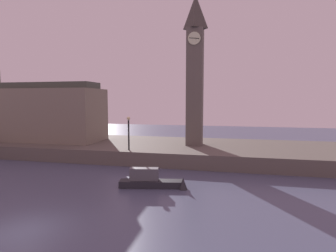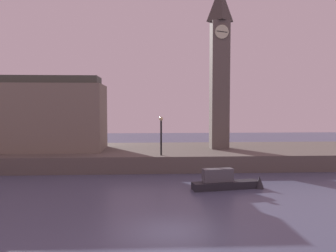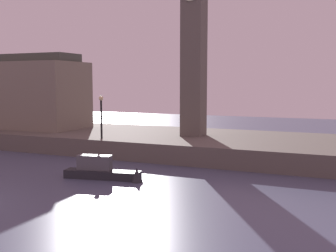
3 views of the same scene
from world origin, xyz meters
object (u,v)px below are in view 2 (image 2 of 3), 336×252
at_px(clock_tower, 220,65).
at_px(boat_barge_dark, 230,182).
at_px(streetlamp, 161,131).
at_px(parliament_hall, 18,114).

xyz_separation_m(clock_tower, boat_barge_dark, (-1.56, -11.59, -9.76)).
bearing_deg(boat_barge_dark, clock_tower, 82.34).
relative_size(clock_tower, streetlamp, 4.84).
xyz_separation_m(clock_tower, parliament_hall, (-20.39, -0.49, -5.12)).
bearing_deg(parliament_hall, boat_barge_dark, -30.51).
relative_size(clock_tower, parliament_hall, 1.03).
xyz_separation_m(streetlamp, boat_barge_dark, (4.71, -6.78, -3.23)).
height_order(streetlamp, boat_barge_dark, streetlamp).
distance_m(clock_tower, streetlamp, 10.25).
bearing_deg(boat_barge_dark, streetlamp, 124.76).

